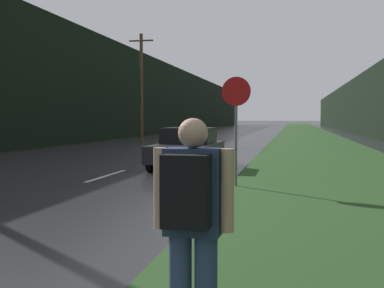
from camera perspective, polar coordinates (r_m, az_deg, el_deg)
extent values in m
cube|color=#26471E|center=(39.99, 13.86, 0.54)|extent=(6.00, 240.00, 0.02)
cube|color=silver|center=(14.70, -10.07, -3.71)|extent=(0.12, 3.00, 0.01)
cube|color=silver|center=(21.32, -3.01, -1.56)|extent=(0.12, 3.00, 0.01)
cube|color=silver|center=(28.12, 0.67, -0.43)|extent=(0.12, 3.00, 0.01)
cube|color=silver|center=(35.01, 2.91, 0.26)|extent=(0.12, 3.00, 0.01)
cube|color=black|center=(52.28, -5.15, 5.61)|extent=(2.00, 140.00, 8.06)
cube|color=black|center=(50.49, 20.37, 4.39)|extent=(2.00, 140.00, 6.08)
cylinder|color=#4C3823|center=(35.51, -6.01, 6.62)|extent=(0.24, 0.24, 7.85)
cube|color=#4C3823|center=(35.89, -6.04, 12.08)|extent=(1.80, 0.10, 0.10)
cylinder|color=slate|center=(12.14, 5.23, -0.29)|extent=(0.07, 0.07, 2.04)
cylinder|color=#B71414|center=(12.14, 5.26, 6.24)|extent=(0.73, 0.02, 0.73)
cube|color=navy|center=(3.52, 0.13, -5.66)|extent=(0.41, 0.24, 0.63)
sphere|color=tan|center=(3.48, 0.13, 1.30)|extent=(0.22, 0.22, 0.22)
cylinder|color=tan|center=(3.59, -3.80, -5.22)|extent=(0.10, 0.10, 0.60)
cylinder|color=tan|center=(3.47, 4.20, -5.51)|extent=(0.10, 0.10, 0.60)
cube|color=black|center=(3.32, -0.73, -5.64)|extent=(0.33, 0.19, 0.51)
cube|color=black|center=(16.58, -0.50, -0.88)|extent=(1.93, 4.38, 0.56)
cube|color=black|center=(16.77, -0.34, 1.04)|extent=(1.64, 1.97, 0.54)
cylinder|color=black|center=(15.10, 1.79, -2.20)|extent=(0.20, 0.68, 0.68)
cylinder|color=black|center=(15.52, -4.89, -2.06)|extent=(0.20, 0.68, 0.68)
cylinder|color=black|center=(17.77, 3.33, -1.40)|extent=(0.20, 0.68, 0.68)
cylinder|color=black|center=(18.13, -2.40, -1.31)|extent=(0.20, 0.68, 0.68)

